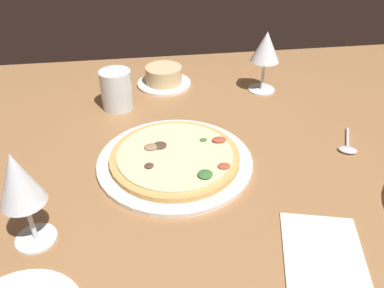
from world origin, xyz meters
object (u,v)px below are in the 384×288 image
ramekin_on_saucer (164,77)px  wine_glass_near (266,49)px  wine_glass_far (18,182)px  pizza_main (175,159)px  spoon (348,147)px  paper_menu (325,262)px  water_glass (117,92)px

ramekin_on_saucer → wine_glass_near: wine_glass_near is taller
wine_glass_far → wine_glass_near: bearing=42.2°
pizza_main → wine_glass_near: bearing=47.6°
spoon → paper_menu: bearing=-121.9°
wine_glass_near → spoon: wine_glass_near is taller
pizza_main → paper_menu: bearing=-54.9°
wine_glass_far → water_glass: size_ratio=1.75×
water_glass → spoon: size_ratio=0.95×
ramekin_on_saucer → wine_glass_far: wine_glass_far is taller
wine_glass_far → paper_menu: wine_glass_far is taller
wine_glass_far → pizza_main: bearing=34.8°
paper_menu → spoon: (18.09, 29.03, 0.31)cm
wine_glass_far → spoon: size_ratio=1.66×
wine_glass_far → paper_menu: size_ratio=0.87×
water_glass → paper_menu: 64.44cm
pizza_main → ramekin_on_saucer: ramekin_on_saucer is taller
pizza_main → spoon: size_ratio=3.06×
ramekin_on_saucer → wine_glass_far: 62.11cm
pizza_main → wine_glass_near: 42.82cm
pizza_main → wine_glass_near: wine_glass_near is taller
wine_glass_near → water_glass: wine_glass_near is taller
wine_glass_far → water_glass: (13.15, 43.89, -7.88)cm
pizza_main → water_glass: (-12.09, 26.35, 3.32)cm
ramekin_on_saucer → wine_glass_far: bearing=-115.3°
ramekin_on_saucer → spoon: ramekin_on_saucer is taller
ramekin_on_saucer → wine_glass_near: bearing=-15.1°
pizza_main → spoon: 38.55cm
paper_menu → wine_glass_near: bearing=98.1°
spoon → pizza_main: bearing=179.9°
wine_glass_near → paper_menu: (-7.44, -59.70, -11.90)cm
ramekin_on_saucer → spoon: size_ratio=1.45×
wine_glass_far → paper_menu: (45.69, -11.56, -12.22)cm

